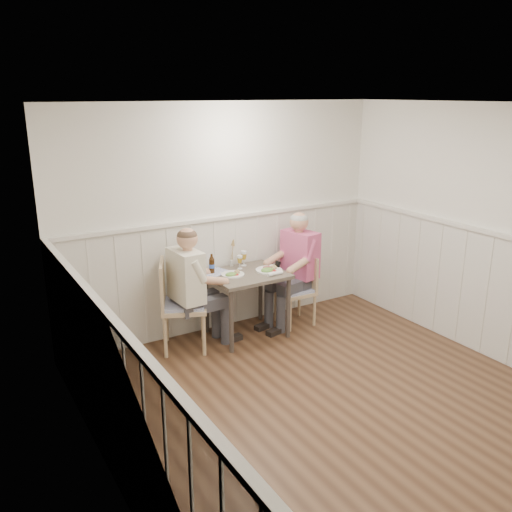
# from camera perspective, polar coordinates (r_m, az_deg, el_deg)

# --- Properties ---
(ground_plane) EXTENTS (4.50, 4.50, 0.00)m
(ground_plane) POSITION_cam_1_polar(r_m,az_deg,el_deg) (4.99, 9.56, -15.98)
(ground_plane) COLOR #442A1B
(room_shell) EXTENTS (4.04, 4.54, 2.60)m
(room_shell) POSITION_cam_1_polar(r_m,az_deg,el_deg) (4.36, 10.52, 1.05)
(room_shell) COLOR white
(room_shell) RESTS_ON ground
(wainscot) EXTENTS (4.00, 4.49, 1.34)m
(wainscot) POSITION_cam_1_polar(r_m,az_deg,el_deg) (5.14, 4.96, -6.06)
(wainscot) COLOR silver
(wainscot) RESTS_ON ground
(dining_table) EXTENTS (0.83, 0.70, 0.75)m
(dining_table) POSITION_cam_1_polar(r_m,az_deg,el_deg) (6.09, -0.97, -2.76)
(dining_table) COLOR #534D41
(dining_table) RESTS_ON ground
(chair_right) EXTENTS (0.42, 0.42, 0.84)m
(chair_right) POSITION_cam_1_polar(r_m,az_deg,el_deg) (6.49, 4.54, -3.29)
(chair_right) COLOR tan
(chair_right) RESTS_ON ground
(chair_left) EXTENTS (0.62, 0.62, 1.00)m
(chair_left) POSITION_cam_1_polar(r_m,az_deg,el_deg) (5.85, -8.24, -4.82)
(chair_left) COLOR tan
(chair_left) RESTS_ON ground
(man_in_pink) EXTENTS (0.69, 0.50, 1.38)m
(man_in_pink) POSITION_cam_1_polar(r_m,az_deg,el_deg) (6.50, 4.35, -2.13)
(man_in_pink) COLOR #3F3F47
(man_in_pink) RESTS_ON ground
(diner_cream) EXTENTS (0.66, 0.46, 1.38)m
(diner_cream) POSITION_cam_1_polar(r_m,az_deg,el_deg) (5.82, -6.92, -4.51)
(diner_cream) COLOR #3F3F47
(diner_cream) RESTS_ON ground
(plate_man) EXTENTS (0.30, 0.30, 0.08)m
(plate_man) POSITION_cam_1_polar(r_m,az_deg,el_deg) (6.10, 1.32, -1.41)
(plate_man) COLOR white
(plate_man) RESTS_ON dining_table
(plate_diner) EXTENTS (0.26, 0.26, 0.07)m
(plate_diner) POSITION_cam_1_polar(r_m,az_deg,el_deg) (5.96, -2.53, -1.89)
(plate_diner) COLOR white
(plate_diner) RESTS_ON dining_table
(beer_glass_a) EXTENTS (0.07, 0.07, 0.18)m
(beer_glass_a) POSITION_cam_1_polar(r_m,az_deg,el_deg) (6.27, -1.29, 0.01)
(beer_glass_a) COLOR silver
(beer_glass_a) RESTS_ON dining_table
(beer_glass_b) EXTENTS (0.06, 0.06, 0.16)m
(beer_glass_b) POSITION_cam_1_polar(r_m,az_deg,el_deg) (6.16, -1.72, -0.41)
(beer_glass_b) COLOR silver
(beer_glass_b) RESTS_ON dining_table
(beer_bottle) EXTENTS (0.06, 0.06, 0.22)m
(beer_bottle) POSITION_cam_1_polar(r_m,az_deg,el_deg) (6.03, -4.68, -0.92)
(beer_bottle) COLOR black
(beer_bottle) RESTS_ON dining_table
(rolled_napkin) EXTENTS (0.19, 0.05, 0.04)m
(rolled_napkin) POSITION_cam_1_polar(r_m,az_deg,el_deg) (5.97, 2.03, -1.86)
(rolled_napkin) COLOR white
(rolled_napkin) RESTS_ON dining_table
(grass_vase) EXTENTS (0.04, 0.04, 0.34)m
(grass_vase) POSITION_cam_1_polar(r_m,az_deg,el_deg) (6.25, -2.58, 0.26)
(grass_vase) COLOR silver
(grass_vase) RESTS_ON dining_table
(gingham_mat) EXTENTS (0.36, 0.32, 0.01)m
(gingham_mat) POSITION_cam_1_polar(r_m,az_deg,el_deg) (6.08, -4.37, -1.73)
(gingham_mat) COLOR #4A569D
(gingham_mat) RESTS_ON dining_table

